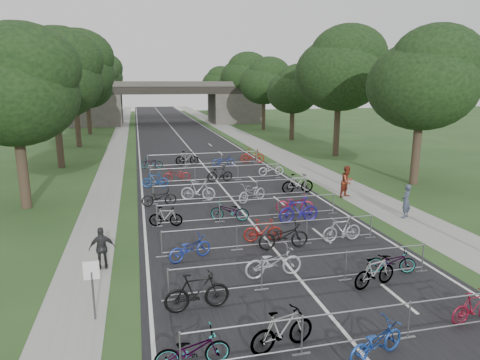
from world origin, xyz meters
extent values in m
plane|color=#27461E|center=(0.00, 0.00, 0.00)|extent=(200.00, 200.00, 0.00)
cube|color=black|center=(0.00, 50.00, 0.01)|extent=(11.00, 140.00, 0.01)
cube|color=gray|center=(8.00, 50.00, 0.01)|extent=(3.00, 140.00, 0.01)
cube|color=gray|center=(-7.50, 50.00, 0.01)|extent=(2.00, 140.00, 0.01)
cube|color=silver|center=(0.00, 50.00, 0.00)|extent=(0.12, 140.00, 0.00)
cube|color=#42403B|center=(-11.50, 65.00, 2.50)|extent=(8.00, 8.00, 5.00)
cube|color=#42403B|center=(11.50, 65.00, 2.50)|extent=(8.00, 8.00, 5.00)
cube|color=black|center=(0.00, 65.00, 5.60)|extent=(30.00, 8.00, 1.20)
cube|color=#42403B|center=(0.00, 61.20, 6.60)|extent=(30.00, 0.40, 0.90)
cube|color=#42403B|center=(0.00, 68.80, 6.60)|extent=(30.00, 0.40, 0.90)
cylinder|color=#4C4C51|center=(-6.80, 3.00, 0.75)|extent=(0.06, 0.06, 1.50)
cube|color=white|center=(-6.80, 3.00, 1.55)|extent=(0.45, 0.04, 0.55)
cylinder|color=#33261C|center=(-11.50, 16.00, 2.10)|extent=(0.56, 0.56, 4.20)
ellipsoid|color=black|center=(-11.50, 16.00, 6.22)|extent=(6.72, 6.72, 5.51)
sphere|color=black|center=(-10.90, 15.50, 7.56)|extent=(5.38, 5.38, 5.38)
sphere|color=black|center=(-12.00, 16.50, 5.38)|extent=(4.37, 4.37, 4.37)
cylinder|color=#33261C|center=(13.00, 16.00, 2.24)|extent=(0.56, 0.56, 4.48)
ellipsoid|color=black|center=(13.00, 16.00, 6.63)|extent=(7.17, 7.17, 5.88)
sphere|color=black|center=(13.60, 15.50, 8.06)|extent=(5.73, 5.73, 5.73)
sphere|color=black|center=(12.50, 16.50, 5.73)|extent=(4.66, 4.66, 4.66)
cylinder|color=#33261C|center=(-11.50, 28.00, 2.36)|extent=(0.56, 0.56, 4.72)
ellipsoid|color=black|center=(-11.50, 28.00, 6.99)|extent=(7.56, 7.56, 6.20)
sphere|color=black|center=(-10.90, 27.50, 8.50)|extent=(6.05, 6.05, 6.05)
sphere|color=black|center=(-12.00, 28.50, 6.05)|extent=(4.91, 4.91, 4.91)
cylinder|color=#33261C|center=(13.00, 28.00, 2.55)|extent=(0.56, 0.56, 5.11)
ellipsoid|color=black|center=(13.00, 28.00, 7.56)|extent=(8.18, 8.18, 6.70)
sphere|color=black|center=(13.60, 27.50, 9.20)|extent=(6.54, 6.54, 6.54)
sphere|color=black|center=(12.50, 28.50, 6.54)|extent=(5.31, 5.31, 5.31)
cylinder|color=#33261C|center=(-11.50, 40.00, 2.62)|extent=(0.56, 0.56, 5.25)
ellipsoid|color=black|center=(-11.50, 40.00, 7.77)|extent=(8.40, 8.40, 6.89)
sphere|color=black|center=(-10.90, 39.50, 9.45)|extent=(6.72, 6.72, 6.72)
sphere|color=black|center=(-12.00, 40.50, 6.72)|extent=(5.46, 5.46, 5.46)
cylinder|color=#33261C|center=(13.00, 40.00, 1.92)|extent=(0.56, 0.56, 3.85)
ellipsoid|color=black|center=(13.00, 40.00, 5.70)|extent=(6.16, 6.16, 5.05)
sphere|color=black|center=(13.60, 39.50, 6.93)|extent=(4.93, 4.93, 4.93)
sphere|color=black|center=(12.50, 40.50, 4.93)|extent=(4.00, 4.00, 4.00)
cylinder|color=#33261C|center=(-11.50, 52.00, 2.10)|extent=(0.56, 0.56, 4.20)
ellipsoid|color=black|center=(-11.50, 52.00, 6.22)|extent=(6.72, 6.72, 5.51)
sphere|color=black|center=(-10.90, 51.50, 7.56)|extent=(5.38, 5.38, 5.38)
sphere|color=black|center=(-12.00, 52.50, 5.38)|extent=(4.37, 4.37, 4.37)
cylinder|color=#33261C|center=(13.00, 52.00, 2.24)|extent=(0.56, 0.56, 4.48)
ellipsoid|color=black|center=(13.00, 52.00, 6.63)|extent=(7.17, 7.17, 5.88)
sphere|color=black|center=(13.60, 51.50, 8.06)|extent=(5.73, 5.73, 5.73)
sphere|color=black|center=(12.50, 52.50, 5.73)|extent=(4.66, 4.66, 4.66)
cylinder|color=#33261C|center=(-11.50, 64.00, 2.36)|extent=(0.56, 0.56, 4.72)
ellipsoid|color=black|center=(-11.50, 64.00, 6.99)|extent=(7.56, 7.56, 6.20)
sphere|color=black|center=(-10.90, 63.50, 8.50)|extent=(6.05, 6.05, 6.05)
sphere|color=black|center=(-12.00, 64.50, 6.05)|extent=(4.91, 4.91, 4.91)
cylinder|color=#33261C|center=(13.00, 64.00, 2.55)|extent=(0.56, 0.56, 5.11)
ellipsoid|color=black|center=(13.00, 64.00, 7.56)|extent=(8.18, 8.18, 6.70)
sphere|color=black|center=(13.60, 63.50, 9.20)|extent=(6.54, 6.54, 6.54)
sphere|color=black|center=(12.50, 64.50, 6.54)|extent=(5.31, 5.31, 5.31)
cylinder|color=#33261C|center=(-11.50, 76.00, 2.62)|extent=(0.56, 0.56, 5.25)
ellipsoid|color=black|center=(-11.50, 76.00, 7.77)|extent=(8.40, 8.40, 6.89)
sphere|color=black|center=(-10.90, 75.50, 9.45)|extent=(6.72, 6.72, 6.72)
sphere|color=black|center=(-12.00, 76.50, 6.72)|extent=(5.46, 5.46, 5.46)
cylinder|color=#33261C|center=(13.00, 76.00, 1.92)|extent=(0.56, 0.56, 3.85)
ellipsoid|color=black|center=(13.00, 76.00, 5.70)|extent=(6.16, 6.16, 5.05)
sphere|color=black|center=(13.60, 75.50, 6.93)|extent=(4.93, 4.93, 4.93)
sphere|color=black|center=(12.50, 76.50, 4.93)|extent=(4.00, 4.00, 4.00)
cylinder|color=#33261C|center=(-11.50, 88.00, 2.10)|extent=(0.56, 0.56, 4.20)
ellipsoid|color=black|center=(-11.50, 88.00, 6.22)|extent=(6.72, 6.72, 5.51)
sphere|color=black|center=(-10.90, 87.50, 7.56)|extent=(5.38, 5.38, 5.38)
sphere|color=black|center=(-12.00, 88.50, 5.38)|extent=(4.37, 4.37, 4.37)
cylinder|color=#33261C|center=(13.00, 88.00, 2.24)|extent=(0.56, 0.56, 4.48)
ellipsoid|color=black|center=(13.00, 88.00, 6.63)|extent=(7.17, 7.17, 5.88)
sphere|color=black|center=(13.60, 87.50, 8.06)|extent=(5.73, 5.73, 5.73)
sphere|color=black|center=(12.50, 88.50, 5.73)|extent=(4.66, 4.66, 4.66)
cylinder|color=#919398|center=(0.00, 0.00, 1.05)|extent=(9.20, 0.04, 0.04)
cylinder|color=#919398|center=(0.00, 0.00, 0.18)|extent=(9.20, 0.04, 0.04)
cylinder|color=#919398|center=(-4.60, 0.00, 0.55)|extent=(0.05, 0.05, 1.10)
cylinder|color=#919398|center=(-1.53, 0.00, 0.55)|extent=(0.05, 0.05, 1.10)
cube|color=#919398|center=(-1.53, 0.00, 0.01)|extent=(0.50, 0.08, 0.03)
cylinder|color=#919398|center=(1.53, 0.00, 0.55)|extent=(0.05, 0.05, 1.10)
cube|color=#919398|center=(1.53, 0.00, 0.01)|extent=(0.50, 0.08, 0.03)
cylinder|color=#919398|center=(0.00, 3.60, 1.05)|extent=(9.20, 0.04, 0.04)
cylinder|color=#919398|center=(0.00, 3.60, 0.18)|extent=(9.20, 0.04, 0.04)
cylinder|color=#919398|center=(-4.60, 3.60, 0.55)|extent=(0.05, 0.05, 1.10)
cube|color=#919398|center=(-4.60, 3.60, 0.01)|extent=(0.50, 0.08, 0.03)
cylinder|color=#919398|center=(-1.53, 3.60, 0.55)|extent=(0.05, 0.05, 1.10)
cube|color=#919398|center=(-1.53, 3.60, 0.01)|extent=(0.50, 0.08, 0.03)
cylinder|color=#919398|center=(1.53, 3.60, 0.55)|extent=(0.05, 0.05, 1.10)
cube|color=#919398|center=(1.53, 3.60, 0.01)|extent=(0.50, 0.08, 0.03)
cylinder|color=#919398|center=(4.60, 3.60, 0.55)|extent=(0.05, 0.05, 1.10)
cube|color=#919398|center=(4.60, 3.60, 0.01)|extent=(0.50, 0.08, 0.03)
cylinder|color=#919398|center=(0.00, 7.20, 1.05)|extent=(9.20, 0.04, 0.04)
cylinder|color=#919398|center=(0.00, 7.20, 0.18)|extent=(9.20, 0.04, 0.04)
cylinder|color=#919398|center=(-4.60, 7.20, 0.55)|extent=(0.05, 0.05, 1.10)
cube|color=#919398|center=(-4.60, 7.20, 0.01)|extent=(0.50, 0.08, 0.03)
cylinder|color=#919398|center=(-1.53, 7.20, 0.55)|extent=(0.05, 0.05, 1.10)
cube|color=#919398|center=(-1.53, 7.20, 0.01)|extent=(0.50, 0.08, 0.03)
cylinder|color=#919398|center=(1.53, 7.20, 0.55)|extent=(0.05, 0.05, 1.10)
cube|color=#919398|center=(1.53, 7.20, 0.01)|extent=(0.50, 0.08, 0.03)
cylinder|color=#919398|center=(4.60, 7.20, 0.55)|extent=(0.05, 0.05, 1.10)
cube|color=#919398|center=(4.60, 7.20, 0.01)|extent=(0.50, 0.08, 0.03)
cylinder|color=#919398|center=(0.00, 11.00, 1.05)|extent=(9.20, 0.04, 0.04)
cylinder|color=#919398|center=(0.00, 11.00, 0.18)|extent=(9.20, 0.04, 0.04)
cylinder|color=#919398|center=(-4.60, 11.00, 0.55)|extent=(0.05, 0.05, 1.10)
cube|color=#919398|center=(-4.60, 11.00, 0.01)|extent=(0.50, 0.08, 0.03)
cylinder|color=#919398|center=(-1.53, 11.00, 0.55)|extent=(0.05, 0.05, 1.10)
cube|color=#919398|center=(-1.53, 11.00, 0.01)|extent=(0.50, 0.08, 0.03)
cylinder|color=#919398|center=(1.53, 11.00, 0.55)|extent=(0.05, 0.05, 1.10)
cube|color=#919398|center=(1.53, 11.00, 0.01)|extent=(0.50, 0.08, 0.03)
cylinder|color=#919398|center=(4.60, 11.00, 0.55)|extent=(0.05, 0.05, 1.10)
cube|color=#919398|center=(4.60, 11.00, 0.01)|extent=(0.50, 0.08, 0.03)
cylinder|color=#919398|center=(0.00, 15.00, 1.05)|extent=(9.20, 0.04, 0.04)
cylinder|color=#919398|center=(0.00, 15.00, 0.18)|extent=(9.20, 0.04, 0.04)
cylinder|color=#919398|center=(-4.60, 15.00, 0.55)|extent=(0.05, 0.05, 1.10)
cube|color=#919398|center=(-4.60, 15.00, 0.01)|extent=(0.50, 0.08, 0.03)
cylinder|color=#919398|center=(-1.53, 15.00, 0.55)|extent=(0.05, 0.05, 1.10)
cube|color=#919398|center=(-1.53, 15.00, 0.01)|extent=(0.50, 0.08, 0.03)
cylinder|color=#919398|center=(1.53, 15.00, 0.55)|extent=(0.05, 0.05, 1.10)
cube|color=#919398|center=(1.53, 15.00, 0.01)|extent=(0.50, 0.08, 0.03)
cylinder|color=#919398|center=(4.60, 15.00, 0.55)|extent=(0.05, 0.05, 1.10)
cube|color=#919398|center=(4.60, 15.00, 0.01)|extent=(0.50, 0.08, 0.03)
cylinder|color=#919398|center=(0.00, 20.00, 1.05)|extent=(9.20, 0.04, 0.04)
cylinder|color=#919398|center=(0.00, 20.00, 0.18)|extent=(9.20, 0.04, 0.04)
cylinder|color=#919398|center=(-4.60, 20.00, 0.55)|extent=(0.05, 0.05, 1.10)
cube|color=#919398|center=(-4.60, 20.00, 0.01)|extent=(0.50, 0.08, 0.03)
cylinder|color=#919398|center=(-1.53, 20.00, 0.55)|extent=(0.05, 0.05, 1.10)
cube|color=#919398|center=(-1.53, 20.00, 0.01)|extent=(0.50, 0.08, 0.03)
cylinder|color=#919398|center=(1.53, 20.00, 0.55)|extent=(0.05, 0.05, 1.10)
cube|color=#919398|center=(1.53, 20.00, 0.01)|extent=(0.50, 0.08, 0.03)
cylinder|color=#919398|center=(4.60, 20.00, 0.55)|extent=(0.05, 0.05, 1.10)
cube|color=#919398|center=(4.60, 20.00, 0.01)|extent=(0.50, 0.08, 0.03)
cylinder|color=#919398|center=(0.00, 26.00, 1.05)|extent=(9.20, 0.04, 0.04)
cylinder|color=#919398|center=(0.00, 26.00, 0.18)|extent=(9.20, 0.04, 0.04)
cylinder|color=#919398|center=(-4.60, 26.00, 0.55)|extent=(0.05, 0.05, 1.10)
cube|color=#919398|center=(-4.60, 26.00, 0.01)|extent=(0.50, 0.08, 0.03)
cylinder|color=#919398|center=(-1.53, 26.00, 0.55)|extent=(0.05, 0.05, 1.10)
cube|color=#919398|center=(-1.53, 26.00, 0.01)|extent=(0.50, 0.08, 0.03)
cylinder|color=#919398|center=(1.53, 26.00, 0.55)|extent=(0.05, 0.05, 1.10)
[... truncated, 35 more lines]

